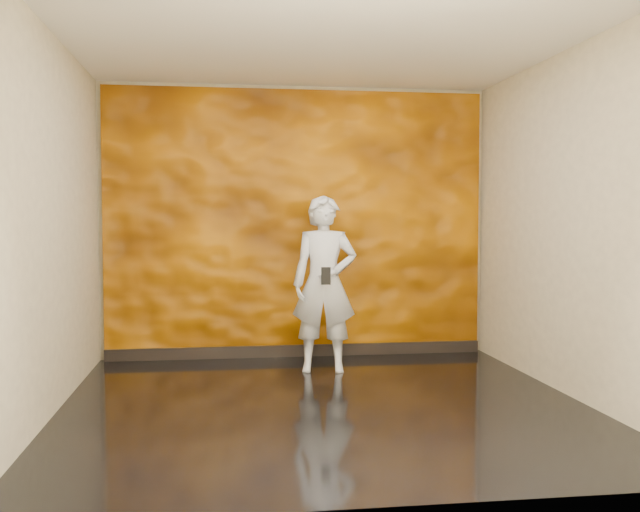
# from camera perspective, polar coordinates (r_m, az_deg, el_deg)

# --- Properties ---
(room) EXTENTS (4.02, 4.02, 2.81)m
(room) POSITION_cam_1_polar(r_m,az_deg,el_deg) (5.44, 0.32, 2.66)
(room) COLOR black
(room) RESTS_ON ground
(feature_wall) EXTENTS (3.90, 0.06, 2.75)m
(feature_wall) POSITION_cam_1_polar(r_m,az_deg,el_deg) (7.39, -1.86, 2.60)
(feature_wall) COLOR orange
(feature_wall) RESTS_ON ground
(baseboard) EXTENTS (3.90, 0.04, 0.12)m
(baseboard) POSITION_cam_1_polar(r_m,az_deg,el_deg) (7.47, -1.81, -7.58)
(baseboard) COLOR black
(baseboard) RESTS_ON ground
(man) EXTENTS (0.66, 0.49, 1.65)m
(man) POSITION_cam_1_polar(r_m,az_deg,el_deg) (6.67, 0.36, -2.23)
(man) COLOR #A8ABB8
(man) RESTS_ON ground
(phone) EXTENTS (0.09, 0.02, 0.16)m
(phone) POSITION_cam_1_polar(r_m,az_deg,el_deg) (6.43, 0.48, -1.60)
(phone) COLOR black
(phone) RESTS_ON man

